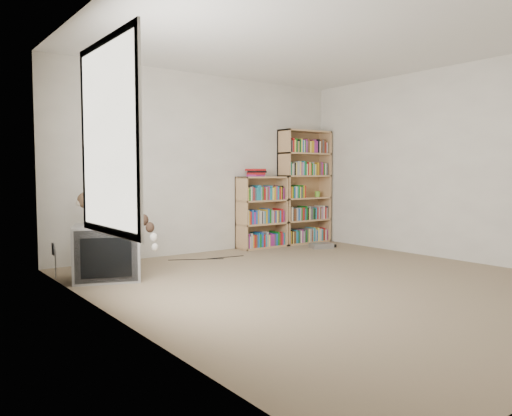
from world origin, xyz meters
TOP-DOWN VIEW (x-y plane):
  - floor at (0.00, 0.00)m, footprint 4.50×5.00m
  - wall_back at (0.00, 2.50)m, footprint 4.50×0.02m
  - wall_left at (-2.25, 0.00)m, footprint 0.02×5.00m
  - wall_right at (2.25, 0.00)m, footprint 0.02×5.00m
  - ceiling at (0.00, 0.00)m, footprint 4.50×5.00m
  - window at (-2.24, 0.20)m, footprint 0.02×1.22m
  - crt_tv at (-1.78, 1.54)m, footprint 0.83×0.80m
  - cat at (-1.67, 1.55)m, footprint 0.75×0.61m
  - bookcase_tall at (1.75, 2.36)m, footprint 0.90×0.30m
  - bookcase_short at (0.89, 2.36)m, footprint 0.78×0.30m
  - book_stack at (0.77, 2.33)m, footprint 0.20×0.27m
  - green_mug at (2.02, 2.34)m, footprint 0.08×0.08m
  - framed_print at (1.73, 2.44)m, footprint 0.13×0.05m
  - dvd_player at (1.57, 1.77)m, footprint 0.37×0.32m
  - wall_outlet at (-2.24, 1.88)m, footprint 0.01×0.08m
  - floor_cables at (0.01, 1.77)m, footprint 1.20×0.70m

SIDE VIEW (x-z plane):
  - floor at x=0.00m, z-range -0.01..0.01m
  - floor_cables at x=0.01m, z-range 0.00..0.01m
  - dvd_player at x=1.57m, z-range 0.00..0.07m
  - crt_tv at x=-1.78m, z-range 0.00..0.57m
  - wall_outlet at x=-2.24m, z-range 0.26..0.39m
  - bookcase_short at x=0.89m, z-range -0.04..1.03m
  - cat at x=-1.67m, z-range 0.37..0.99m
  - green_mug at x=2.02m, z-range 0.73..0.83m
  - framed_print at x=1.73m, z-range 0.73..0.91m
  - bookcase_tall at x=1.75m, z-range -0.04..1.75m
  - book_stack at x=0.77m, z-range 1.07..1.18m
  - wall_back at x=0.00m, z-range 0.00..2.50m
  - wall_left at x=-2.25m, z-range 0.00..2.50m
  - wall_right at x=2.25m, z-range 0.00..2.50m
  - window at x=-2.24m, z-range 0.64..2.16m
  - ceiling at x=0.00m, z-range 2.49..2.51m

